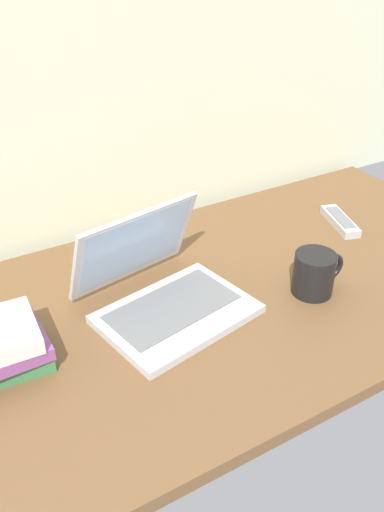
# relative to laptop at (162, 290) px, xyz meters

# --- Properties ---
(desk) EXTENTS (1.60, 0.76, 0.03)m
(desk) POSITION_rel_laptop_xyz_m (0.12, -0.02, -0.06)
(desk) COLOR brown
(desk) RESTS_ON ground
(laptop) EXTENTS (0.35, 0.35, 0.21)m
(laptop) POSITION_rel_laptop_xyz_m (0.00, 0.00, 0.00)
(laptop) COLOR silver
(laptop) RESTS_ON desk
(coffee_mug) EXTENTS (0.13, 0.09, 0.10)m
(coffee_mug) POSITION_rel_laptop_xyz_m (0.32, -0.12, 0.01)
(coffee_mug) COLOR black
(coffee_mug) RESTS_ON desk
(remote_control_far) EXTENTS (0.09, 0.17, 0.02)m
(remote_control_far) POSITION_rel_laptop_xyz_m (0.59, 0.08, -0.03)
(remote_control_far) COLOR #B7B7B7
(remote_control_far) RESTS_ON desk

